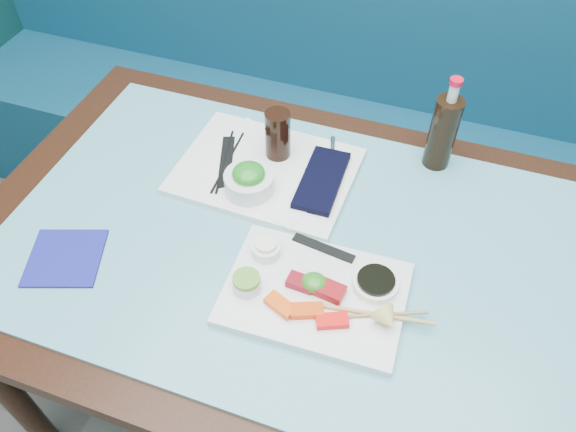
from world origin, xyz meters
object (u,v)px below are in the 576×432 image
(seaweed_bowl, at_px, (249,182))
(cola_glass, at_px, (278,135))
(blue_napkin, at_px, (65,258))
(serving_tray, at_px, (266,171))
(sashimi_plate, at_px, (315,294))
(dining_table, at_px, (295,267))
(cola_bottle_body, at_px, (443,133))
(booth_bench, at_px, (371,135))

(seaweed_bowl, relative_size, cola_glass, 0.92)
(blue_napkin, bearing_deg, serving_tray, 51.17)
(sashimi_plate, height_order, blue_napkin, sashimi_plate)
(cola_glass, bearing_deg, blue_napkin, -125.90)
(serving_tray, distance_m, blue_napkin, 0.47)
(dining_table, xyz_separation_m, serving_tray, (-0.13, 0.17, 0.10))
(cola_bottle_body, bearing_deg, seaweed_bowl, -147.05)
(blue_napkin, bearing_deg, cola_glass, 54.10)
(serving_tray, bearing_deg, blue_napkin, -127.04)
(sashimi_plate, bearing_deg, blue_napkin, -172.77)
(cola_bottle_body, bearing_deg, cola_glass, -162.32)
(serving_tray, relative_size, blue_napkin, 2.74)
(dining_table, height_order, sashimi_plate, sashimi_plate)
(serving_tray, bearing_deg, seaweed_bowl, -95.81)
(cola_bottle_body, bearing_deg, booth_bench, 115.14)
(sashimi_plate, xyz_separation_m, seaweed_bowl, (-0.22, 0.21, 0.03))
(serving_tray, distance_m, cola_bottle_body, 0.41)
(booth_bench, height_order, cola_bottle_body, booth_bench)
(booth_bench, relative_size, serving_tray, 7.52)
(dining_table, bearing_deg, booth_bench, 90.00)
(seaweed_bowl, bearing_deg, cola_bottle_body, 32.95)
(booth_bench, distance_m, seaweed_bowl, 0.87)
(dining_table, bearing_deg, sashimi_plate, -55.81)
(booth_bench, relative_size, sashimi_plate, 8.78)
(sashimi_plate, relative_size, cola_bottle_body, 1.91)
(cola_glass, height_order, blue_napkin, cola_glass)
(serving_tray, distance_m, cola_glass, 0.09)
(dining_table, height_order, cola_glass, cola_glass)
(booth_bench, height_order, sashimi_plate, booth_bench)
(blue_napkin, bearing_deg, booth_bench, 67.64)
(booth_bench, bearing_deg, blue_napkin, -112.36)
(serving_tray, xyz_separation_m, cola_bottle_body, (0.37, 0.17, 0.08))
(serving_tray, distance_m, seaweed_bowl, 0.08)
(seaweed_bowl, height_order, cola_bottle_body, cola_bottle_body)
(dining_table, xyz_separation_m, cola_bottle_body, (0.23, 0.34, 0.18))
(serving_tray, relative_size, cola_glass, 3.30)
(serving_tray, height_order, seaweed_bowl, seaweed_bowl)
(cola_bottle_body, bearing_deg, sashimi_plate, -108.85)
(cola_glass, bearing_deg, serving_tray, -100.30)
(sashimi_plate, bearing_deg, serving_tray, 124.29)
(sashimi_plate, bearing_deg, dining_table, 122.34)
(cola_glass, bearing_deg, cola_bottle_body, 17.68)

